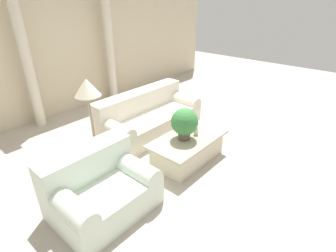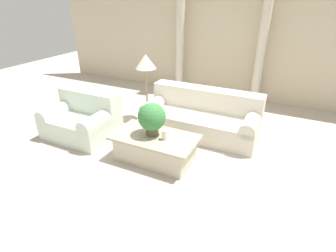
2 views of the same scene
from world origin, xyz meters
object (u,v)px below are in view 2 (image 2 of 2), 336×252
coffee_table (155,147)px  loveseat (83,118)px  sofa_long (202,116)px  floor_lamp (146,64)px  potted_plant (152,118)px

coffee_table → loveseat: bearing=174.2°
sofa_long → loveseat: bearing=-151.0°
loveseat → floor_lamp: bearing=58.1°
sofa_long → floor_lamp: 1.55m
sofa_long → coffee_table: (-0.34, -1.28, -0.10)m
sofa_long → loveseat: same height
loveseat → coffee_table: (1.66, -0.17, -0.11)m
potted_plant → floor_lamp: size_ratio=0.38×
coffee_table → sofa_long: bearing=75.1°
loveseat → potted_plant: 1.65m
sofa_long → floor_lamp: size_ratio=1.57×
potted_plant → coffee_table: bearing=-28.7°
floor_lamp → coffee_table: bearing=-55.5°
loveseat → coffee_table: loveseat is taller
coffee_table → potted_plant: bearing=151.3°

